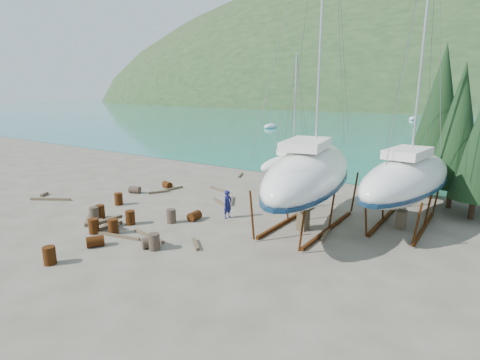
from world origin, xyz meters
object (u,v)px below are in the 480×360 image
Objects in this scene: large_sailboat_near at (310,172)px; large_sailboat_far at (407,178)px; worker at (228,204)px; small_sailboat_shore at (291,164)px.

large_sailboat_far is (4.76, 3.44, -0.36)m from large_sailboat_near.
large_sailboat_far is at bearing -56.94° from worker.
worker is (0.96, -10.80, -0.93)m from small_sailboat_shore.
large_sailboat_near is at bearing -66.99° from worker.
small_sailboat_shore reaches higher than worker.
large_sailboat_near reaches higher than worker.
small_sailboat_shore is 6.06× the size of worker.
worker is (-4.96, -1.51, -2.44)m from large_sailboat_near.
large_sailboat_far is at bearing -11.64° from small_sailboat_shore.
large_sailboat_near is 1.14× the size of large_sailboat_far.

